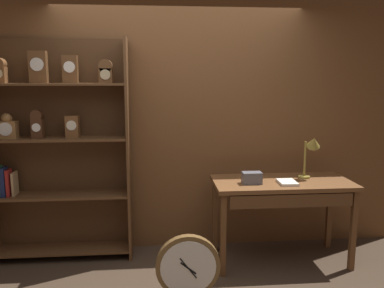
% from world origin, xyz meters
% --- Properties ---
extents(back_wood_panel, '(4.80, 0.05, 2.60)m').
position_xyz_m(back_wood_panel, '(0.00, 1.27, 1.30)').
color(back_wood_panel, brown).
rests_on(back_wood_panel, ground).
extents(bookshelf, '(1.37, 0.31, 2.18)m').
position_xyz_m(bookshelf, '(-1.22, 1.10, 1.12)').
color(bookshelf, brown).
rests_on(bookshelf, ground).
extents(workbench, '(1.33, 0.62, 0.82)m').
position_xyz_m(workbench, '(0.97, 0.78, 0.72)').
color(workbench, brown).
rests_on(workbench, ground).
extents(desk_lamp, '(0.20, 0.20, 0.44)m').
position_xyz_m(desk_lamp, '(1.27, 0.85, 1.13)').
color(desk_lamp, olive).
rests_on(desk_lamp, workbench).
extents(toolbox_small, '(0.18, 0.11, 0.11)m').
position_xyz_m(toolbox_small, '(0.65, 0.73, 0.87)').
color(toolbox_small, '#595960').
rests_on(toolbox_small, workbench).
extents(open_repair_manual, '(0.17, 0.22, 0.02)m').
position_xyz_m(open_repair_manual, '(0.99, 0.69, 0.83)').
color(open_repair_manual, silver).
rests_on(open_repair_manual, workbench).
extents(round_clock_large, '(0.52, 0.11, 0.56)m').
position_xyz_m(round_clock_large, '(0.01, 0.16, 0.29)').
color(round_clock_large, brown).
rests_on(round_clock_large, ground).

